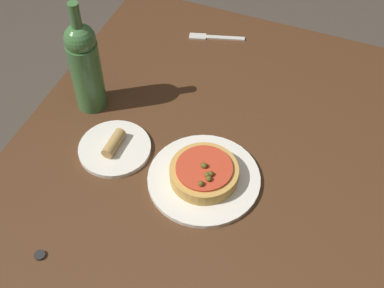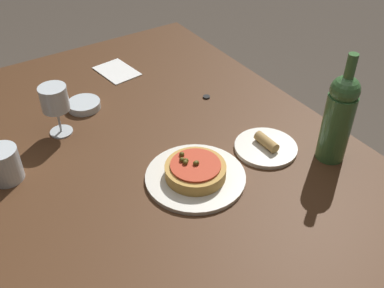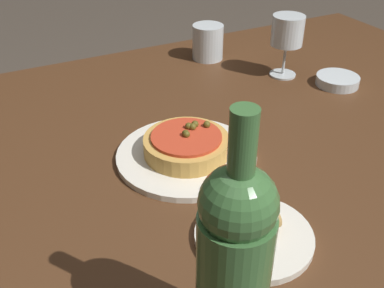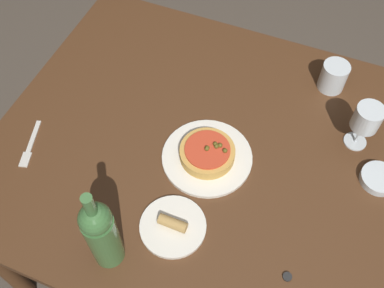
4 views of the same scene
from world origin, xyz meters
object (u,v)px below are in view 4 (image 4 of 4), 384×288
object	(u,v)px
water_cup	(333,76)
side_plate	(173,226)
wine_glass	(367,119)
wine_bottle	(101,233)
dinner_plate	(207,157)
fork	(30,147)
dining_table	(249,174)
bottle_cap	(287,277)
side_bowl	(379,178)
pizza	(207,153)

from	to	relation	value
water_cup	side_plate	xyz separation A→B (m)	(0.28, 0.66, -0.04)
wine_glass	water_cup	size ratio (longest dim) A/B	1.65
wine_bottle	dinner_plate	bearing A→B (deg)	-109.19
fork	side_plate	distance (m)	0.51
dinner_plate	side_plate	xyz separation A→B (m)	(0.01, 0.24, 0.00)
dining_table	bottle_cap	world-z (taller)	bottle_cap
dining_table	side_bowl	world-z (taller)	side_bowl
dinner_plate	wine_glass	bearing A→B (deg)	-150.26
water_cup	side_bowl	bearing A→B (deg)	124.43
dinner_plate	bottle_cap	size ratio (longest dim) A/B	11.23
wine_glass	wine_bottle	xyz separation A→B (m)	(0.53, 0.60, 0.02)
dinner_plate	wine_bottle	bearing A→B (deg)	70.81
fork	dinner_plate	bearing A→B (deg)	91.22
dinner_plate	wine_glass	distance (m)	0.47
wine_glass	side_plate	size ratio (longest dim) A/B	0.88
water_cup	bottle_cap	xyz separation A→B (m)	(-0.04, 0.67, -0.05)
water_cup	side_bowl	xyz separation A→B (m)	(-0.21, 0.30, -0.04)
water_cup	side_plate	bearing A→B (deg)	66.85
wine_bottle	fork	bearing A→B (deg)	-28.19
wine_glass	fork	world-z (taller)	wine_glass
fork	water_cup	bearing A→B (deg)	109.86
wine_bottle	side_plate	bearing A→B (deg)	-133.43
pizza	side_plate	world-z (taller)	pizza
wine_glass	side_plate	xyz separation A→B (m)	(0.40, 0.47, -0.11)
wine_glass	pizza	bearing A→B (deg)	29.74
side_bowl	dinner_plate	bearing A→B (deg)	13.52
bottle_cap	wine_bottle	bearing A→B (deg)	14.56
fork	wine_glass	bearing A→B (deg)	96.64
wine_bottle	water_cup	world-z (taller)	wine_bottle
wine_bottle	side_plate	distance (m)	0.22
pizza	side_bowl	xyz separation A→B (m)	(-0.48, -0.12, -0.02)
pizza	wine_bottle	world-z (taller)	wine_bottle
dining_table	pizza	size ratio (longest dim) A/B	9.62
pizza	side_plate	distance (m)	0.24
side_plate	dining_table	bearing A→B (deg)	-115.60
pizza	wine_glass	bearing A→B (deg)	-150.26
wine_glass	dinner_plate	bearing A→B (deg)	29.74
dining_table	bottle_cap	size ratio (longest dim) A/B	65.43
water_cup	bottle_cap	world-z (taller)	water_cup
side_plate	bottle_cap	distance (m)	0.32
dinner_plate	fork	size ratio (longest dim) A/B	1.61
pizza	bottle_cap	bearing A→B (deg)	141.22
dinner_plate	pizza	size ratio (longest dim) A/B	1.65
pizza	bottle_cap	world-z (taller)	pizza
dining_table	pizza	world-z (taller)	pizza
wine_glass	wine_bottle	size ratio (longest dim) A/B	0.50
dinner_plate	bottle_cap	world-z (taller)	dinner_plate
dinner_plate	wine_bottle	xyz separation A→B (m)	(0.13, 0.37, 0.13)
fork	pizza	bearing A→B (deg)	91.23
pizza	bottle_cap	xyz separation A→B (m)	(-0.32, 0.26, -0.03)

